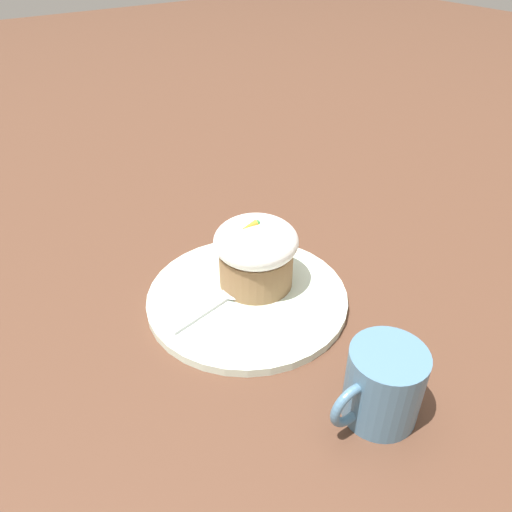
{
  "coord_description": "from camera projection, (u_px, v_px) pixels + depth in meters",
  "views": [
    {
      "loc": [
        0.25,
        0.38,
        0.39
      ],
      "look_at": [
        -0.02,
        -0.01,
        0.05
      ],
      "focal_mm": 35.0,
      "sensor_mm": 36.0,
      "label": 1
    }
  ],
  "objects": [
    {
      "name": "dessert_plate",
      "position": [
        247.0,
        297.0,
        0.59
      ],
      "size": [
        0.23,
        0.23,
        0.01
      ],
      "color": "silver",
      "rests_on": "ground_plane"
    },
    {
      "name": "spoon",
      "position": [
        229.0,
        296.0,
        0.58
      ],
      "size": [
        0.12,
        0.05,
        0.01
      ],
      "color": "#B7B7BC",
      "rests_on": "dessert_plate"
    },
    {
      "name": "ground_plane",
      "position": [
        247.0,
        301.0,
        0.59
      ],
      "size": [
        4.0,
        4.0,
        0.0
      ],
      "primitive_type": "plane",
      "color": "#513323"
    },
    {
      "name": "coffee_cup",
      "position": [
        382.0,
        385.0,
        0.44
      ],
      "size": [
        0.1,
        0.07,
        0.08
      ],
      "color": "teal",
      "rests_on": "ground_plane"
    },
    {
      "name": "carrot_cake",
      "position": [
        256.0,
        252.0,
        0.58
      ],
      "size": [
        0.1,
        0.1,
        0.09
      ],
      "color": "olive",
      "rests_on": "dessert_plate"
    }
  ]
}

